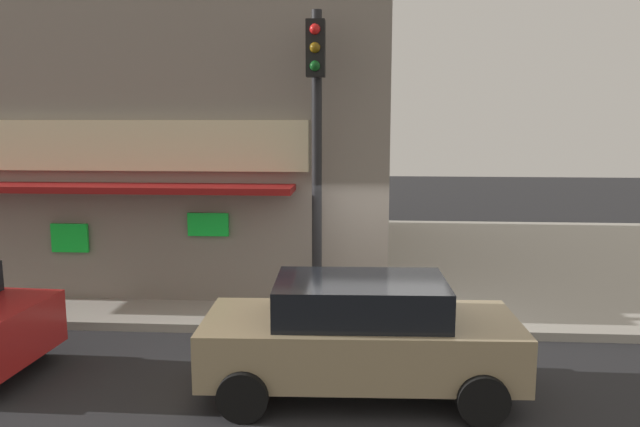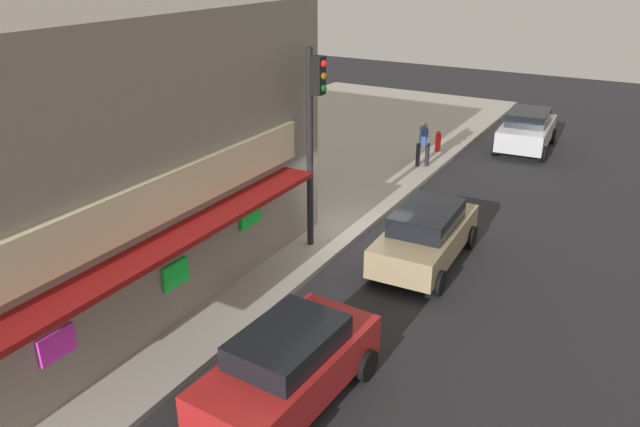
# 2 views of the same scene
# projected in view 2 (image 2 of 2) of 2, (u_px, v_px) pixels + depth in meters

# --- Properties ---
(ground_plane) EXTENTS (58.37, 58.37, 0.00)m
(ground_plane) POSITION_uv_depth(u_px,v_px,m) (357.00, 241.00, 17.70)
(ground_plane) COLOR #232326
(sidewalk) EXTENTS (38.91, 11.23, 0.15)m
(sidewalk) POSITION_uv_depth(u_px,v_px,m) (205.00, 202.00, 20.23)
(sidewalk) COLOR #A39E93
(sidewalk) RESTS_ON ground_plane
(corner_building) EXTENTS (12.54, 10.29, 6.47)m
(corner_building) POSITION_uv_depth(u_px,v_px,m) (11.00, 152.00, 14.32)
(corner_building) COLOR gray
(corner_building) RESTS_ON sidewalk
(traffic_light) EXTENTS (0.32, 0.58, 5.38)m
(traffic_light) POSITION_uv_depth(u_px,v_px,m) (313.00, 125.00, 15.78)
(traffic_light) COLOR black
(traffic_light) RESTS_ON sidewalk
(fire_hydrant) EXTENTS (0.48, 0.24, 0.84)m
(fire_hydrant) POSITION_uv_depth(u_px,v_px,m) (438.00, 141.00, 24.97)
(fire_hydrant) COLOR red
(fire_hydrant) RESTS_ON sidewalk
(trash_can) EXTENTS (0.53, 0.53, 0.86)m
(trash_can) POSITION_uv_depth(u_px,v_px,m) (132.00, 315.00, 13.01)
(trash_can) COLOR #2D2D2D
(trash_can) RESTS_ON sidewalk
(pedestrian) EXTENTS (0.56, 0.52, 1.76)m
(pedestrian) POSITION_uv_depth(u_px,v_px,m) (424.00, 141.00, 22.99)
(pedestrian) COLOR black
(pedestrian) RESTS_ON sidewalk
(potted_plant_by_doorway) EXTENTS (0.77, 0.77, 1.07)m
(potted_plant_by_doorway) POSITION_uv_depth(u_px,v_px,m) (215.00, 233.00, 16.31)
(potted_plant_by_doorway) COLOR #59595B
(potted_plant_by_doorway) RESTS_ON sidewalk
(potted_plant_by_window) EXTENTS (0.52, 0.52, 0.86)m
(potted_plant_by_window) POSITION_uv_depth(u_px,v_px,m) (181.00, 255.00, 15.58)
(potted_plant_by_window) COLOR gray
(potted_plant_by_window) RESTS_ON sidewalk
(parked_car_tan) EXTENTS (4.23, 2.05, 1.57)m
(parked_car_tan) POSITION_uv_depth(u_px,v_px,m) (426.00, 235.00, 16.17)
(parked_car_tan) COLOR #9E8966
(parked_car_tan) RESTS_ON ground_plane
(parked_car_silver) EXTENTS (4.17, 2.27, 1.64)m
(parked_car_silver) POSITION_uv_depth(u_px,v_px,m) (527.00, 130.00, 25.53)
(parked_car_silver) COLOR #B7B7BC
(parked_car_silver) RESTS_ON ground_plane
(parked_car_red) EXTENTS (3.99, 2.08, 1.57)m
(parked_car_red) POSITION_uv_depth(u_px,v_px,m) (289.00, 366.00, 11.05)
(parked_car_red) COLOR #AD1E1E
(parked_car_red) RESTS_ON ground_plane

